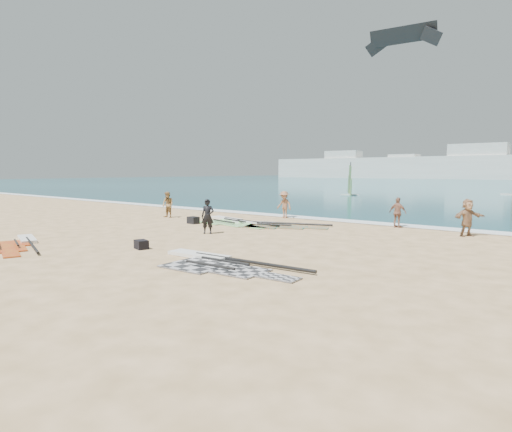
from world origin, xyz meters
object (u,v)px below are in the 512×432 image
Objects in this scene: rig_grey at (215,262)px; gear_bag_near at (193,220)px; beachgoer_left at (168,205)px; rig_orange at (270,225)px; rig_green at (231,221)px; beachgoer_mid at (284,205)px; rig_red at (18,244)px; beachgoer_back at (398,213)px; gear_bag_far at (141,244)px; beachgoer_right at (467,218)px; person_wetsuit at (208,216)px.

rig_grey is 10.58m from gear_bag_near.
rig_orange is at bearing 2.89° from beachgoer_left.
rig_green is 9.87× the size of gear_bag_near.
beachgoer_mid reaches higher than rig_green.
rig_red is 9.14m from gear_bag_near.
beachgoer_back reaches higher than rig_green.
rig_grey is at bearing -37.59° from beachgoer_left.
gear_bag_far is 0.33× the size of beachgoer_right.
beachgoer_mid is at bearing 85.06° from rig_green.
rig_grey is 3.61× the size of beachgoer_back.
beachgoer_right is at bearing 63.55° from rig_red.
person_wetsuit reaches higher than rig_red.
gear_bag_near is (-3.86, -2.02, 0.15)m from rig_orange.
rig_grey is at bearing -58.37° from beachgoer_mid.
beachgoer_right is at bearing 25.55° from rig_green.
rig_green is 3.58× the size of beachgoer_mid.
rig_green reaches higher than rig_orange.
gear_bag_near is 7.81m from gear_bag_far.
person_wetsuit is 7.69m from beachgoer_left.
beachgoer_mid reaches higher than beachgoer_left.
rig_green is 11.08m from rig_red.
gear_bag_near is (-1.17, -1.84, 0.14)m from rig_green.
beachgoer_left reaches higher than person_wetsuit.
gear_bag_far is at bearing 46.91° from rig_red.
rig_green is 3.68× the size of beachgoer_left.
rig_grey is at bearing -1.47° from gear_bag_far.
beachgoer_mid is at bearing 94.14° from rig_orange.
gear_bag_far is 0.33× the size of beachgoer_mid.
gear_bag_far is (4.22, -6.57, -0.03)m from gear_bag_near.
beachgoer_left is at bearing 120.22° from person_wetsuit.
beachgoer_mid reaches higher than rig_grey.
rig_grey is at bearing -76.78° from person_wetsuit.
rig_red is 2.97× the size of beachgoer_left.
rig_grey is 11.05m from rig_green.
gear_bag_far is 14.25m from beachgoer_right.
rig_orange is 3.34× the size of beachgoer_right.
rig_green is 3.84× the size of beachgoer_back.
rig_grey is at bearing -82.90° from rig_orange.
rig_green is 8.95m from gear_bag_far.
gear_bag_far is at bearing -75.20° from beachgoer_mid.
beachgoer_mid is (2.33, 5.52, 0.65)m from gear_bag_near.
beachgoer_back is (6.16, 7.71, -0.03)m from person_wetsuit.
rig_grey is 9.73m from rig_orange.
beachgoer_right is (3.52, -0.92, 0.06)m from beachgoer_back.
rig_orange is 8.61m from gear_bag_far.
person_wetsuit is 0.96× the size of beachgoer_right.
beachgoer_back reaches higher than rig_orange.
rig_red is at bearing -167.63° from rig_grey.
person_wetsuit reaches higher than rig_orange.
rig_red is (-8.61, -2.45, -0.00)m from rig_grey.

